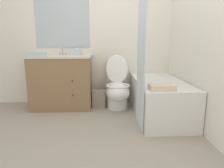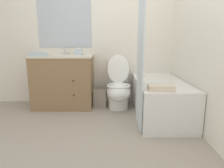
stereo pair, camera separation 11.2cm
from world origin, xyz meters
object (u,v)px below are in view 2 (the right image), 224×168
(vanity_cabinet, at_px, (64,81))
(bath_towel_folded, at_px, (161,88))
(toilet, at_px, (119,89))
(wastebasket, at_px, (100,98))
(tissue_box, at_px, (79,52))
(sink_faucet, at_px, (65,52))
(bathtub, at_px, (160,98))
(hand_towel_folded, at_px, (39,54))

(vanity_cabinet, distance_m, bath_towel_folded, 1.74)
(toilet, bearing_deg, wastebasket, 165.51)
(vanity_cabinet, distance_m, tissue_box, 0.55)
(vanity_cabinet, relative_size, sink_faucet, 7.02)
(bathtub, relative_size, wastebasket, 5.04)
(sink_faucet, bearing_deg, bath_towel_folded, -40.39)
(toilet, bearing_deg, bathtub, -30.00)
(wastebasket, xyz_separation_m, hand_towel_folded, (-0.94, -0.19, 0.77))
(bathtub, bearing_deg, hand_towel_folded, 172.55)
(bathtub, xyz_separation_m, wastebasket, (-0.93, 0.44, -0.13))
(wastebasket, relative_size, tissue_box, 2.09)
(sink_faucet, relative_size, toilet, 0.16)
(toilet, xyz_separation_m, tissue_box, (-0.68, 0.17, 0.60))
(bathtub, bearing_deg, wastebasket, 154.94)
(hand_towel_folded, distance_m, bath_towel_folded, 1.95)
(sink_faucet, bearing_deg, bathtub, -22.25)
(vanity_cabinet, xyz_separation_m, bath_towel_folded, (1.41, -1.01, 0.12))
(vanity_cabinet, bearing_deg, toilet, -5.24)
(hand_towel_folded, relative_size, bath_towel_folded, 0.87)
(sink_faucet, height_order, bathtub, sink_faucet)
(bathtub, xyz_separation_m, hand_towel_folded, (-1.87, 0.24, 0.65))
(vanity_cabinet, height_order, bath_towel_folded, vanity_cabinet)
(vanity_cabinet, xyz_separation_m, hand_towel_folded, (-0.33, -0.19, 0.47))
(tissue_box, xyz_separation_m, bath_towel_folded, (1.16, -1.10, -0.36))
(vanity_cabinet, distance_m, hand_towel_folded, 0.60)
(wastebasket, bearing_deg, bath_towel_folded, -51.50)
(toilet, height_order, bath_towel_folded, toilet)
(bathtub, height_order, wastebasket, bathtub)
(vanity_cabinet, height_order, wastebasket, vanity_cabinet)
(vanity_cabinet, xyz_separation_m, tissue_box, (0.26, 0.09, 0.48))
(bathtub, height_order, tissue_box, tissue_box)
(tissue_box, relative_size, bath_towel_folded, 0.45)
(tissue_box, bearing_deg, sink_faucet, 157.16)
(sink_faucet, distance_m, hand_towel_folded, 0.51)
(sink_faucet, height_order, wastebasket, sink_faucet)
(bath_towel_folded, bearing_deg, hand_towel_folded, 154.89)
(hand_towel_folded, bearing_deg, sink_faucet, 50.00)
(toilet, xyz_separation_m, bathtub, (0.61, -0.35, -0.06))
(tissue_box, relative_size, hand_towel_folded, 0.52)
(sink_faucet, bearing_deg, tissue_box, -22.84)
(tissue_box, distance_m, hand_towel_folded, 0.65)
(bathtub, relative_size, tissue_box, 10.55)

